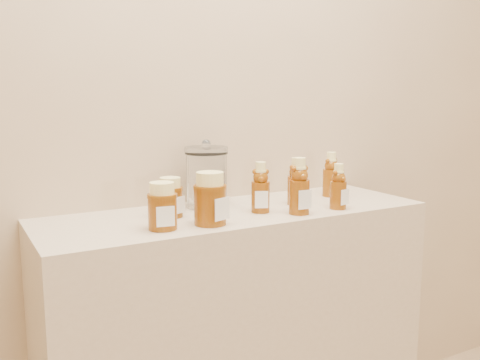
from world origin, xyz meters
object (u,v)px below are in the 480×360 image
display_table (237,348)px  bear_bottle_back_left (261,184)px  bear_bottle_front_left (300,182)px  glass_canister (206,175)px  honey_jar_left (162,206)px

display_table → bear_bottle_back_left: 0.54m
display_table → bear_bottle_front_left: (0.14, -0.13, 0.55)m
bear_bottle_back_left → display_table: bearing=160.7°
bear_bottle_front_left → glass_canister: 0.30m
display_table → bear_bottle_front_left: size_ratio=6.29×
honey_jar_left → glass_canister: (0.22, 0.19, 0.04)m
display_table → bear_bottle_back_left: bearing=-44.3°
honey_jar_left → glass_canister: glass_canister is taller
honey_jar_left → display_table: bearing=29.4°
honey_jar_left → glass_canister: size_ratio=0.61×
display_table → bear_bottle_back_left: size_ratio=6.93×
bear_bottle_front_left → display_table: bearing=141.5°
display_table → bear_bottle_front_left: bear_bottle_front_left is taller
honey_jar_left → bear_bottle_front_left: bearing=5.8°
display_table → glass_canister: glass_canister is taller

